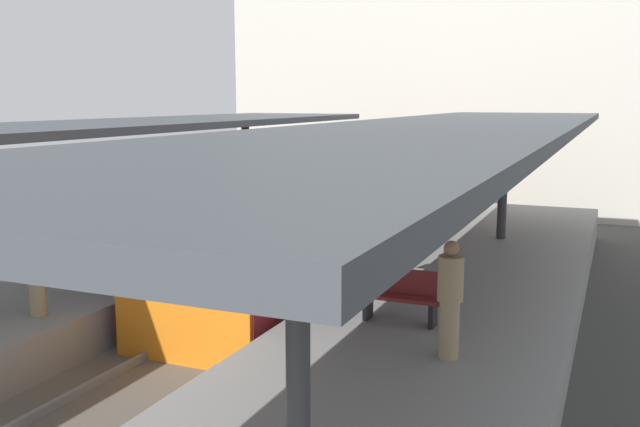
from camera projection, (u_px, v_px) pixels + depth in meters
The scene contains 14 objects.
ground_plane at pixel (225, 350), 12.98m from camera, with size 80.00×80.00×0.00m, color #383835.
platform_left at pixel (65, 301), 14.38m from camera, with size 4.40×28.00×1.00m, color gray.
platform_right at pixel (425, 353), 11.43m from camera, with size 4.40×28.00×1.00m, color gray.
track_ballast at pixel (225, 345), 12.97m from camera, with size 3.20×28.00×0.20m, color #59544C.
rail_near_side at pixel (192, 331), 13.22m from camera, with size 0.08×28.00×0.14m, color slate.
rail_far_side at pixel (259, 341), 12.66m from camera, with size 0.08×28.00×0.14m, color slate.
commuter_train at pixel (346, 210), 18.38m from camera, with size 2.78×15.31×3.10m.
canopy_left at pixel (102, 128), 15.08m from camera, with size 4.18×21.00×3.11m.
canopy_right at pixel (451, 130), 12.12m from camera, with size 4.18×21.00×3.20m.
platform_bench at pixel (401, 294), 11.40m from camera, with size 1.40×0.41×0.86m.
platform_sign at pixel (370, 209), 12.75m from camera, with size 0.90×0.08×2.21m.
passenger_near_bench at pixel (450, 298), 9.72m from camera, with size 0.36×0.36×1.69m.
passenger_mid_platform at pixel (36, 268), 11.67m from camera, with size 0.36×0.36×1.60m.
station_building_backdrop at pixel (450, 78), 30.41m from camera, with size 18.00×6.00×11.00m, color beige.
Camera 1 is at (6.52, -10.70, 4.61)m, focal length 39.21 mm.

